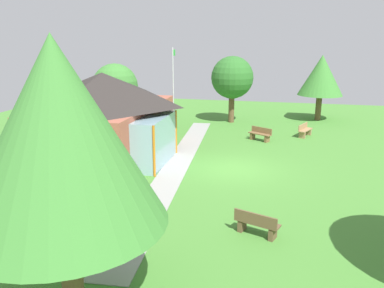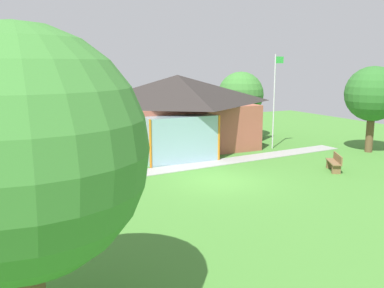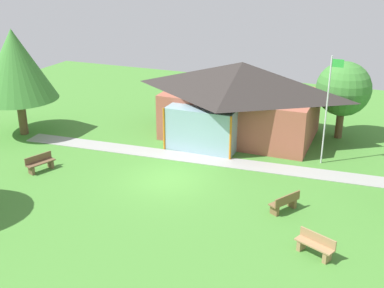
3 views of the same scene
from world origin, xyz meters
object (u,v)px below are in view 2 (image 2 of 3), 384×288
(flagpole, at_px, (275,97))
(bench_mid_left, at_px, (76,203))
(tree_lawn_corner, at_px, (21,153))
(tree_east_hedge, at_px, (373,94))
(bench_mid_right, at_px, (335,163))
(pavilion, at_px, (178,111))
(tree_behind_pavilion_right, at_px, (241,95))

(flagpole, xyz_separation_m, bench_mid_left, (-13.27, -6.49, -2.77))
(tree_lawn_corner, height_order, tree_east_hedge, tree_lawn_corner)
(tree_east_hedge, bearing_deg, tree_lawn_corner, -154.24)
(flagpole, xyz_separation_m, bench_mid_right, (-0.74, -5.93, -2.77))
(pavilion, bearing_deg, bench_mid_left, -131.53)
(tree_lawn_corner, xyz_separation_m, tree_behind_pavilion_right, (15.66, 17.29, -0.57))
(bench_mid_left, height_order, tree_lawn_corner, tree_lawn_corner)
(tree_lawn_corner, xyz_separation_m, tree_east_hedge, (19.78, 9.54, -0.17))
(bench_mid_left, distance_m, tree_lawn_corner, 7.49)
(bench_mid_right, xyz_separation_m, tree_east_hedge, (5.21, 2.52, 3.03))
(pavilion, bearing_deg, tree_behind_pavilion_right, 18.62)
(pavilion, distance_m, tree_lawn_corner, 18.31)
(bench_mid_left, distance_m, tree_east_hedge, 18.26)
(bench_mid_right, bearing_deg, tree_behind_pavilion_right, 24.70)
(tree_east_hedge, bearing_deg, tree_behind_pavilion_right, 118.02)
(flagpole, bearing_deg, tree_behind_pavilion_right, 85.38)
(tree_behind_pavilion_right, bearing_deg, flagpole, -94.62)
(flagpole, xyz_separation_m, tree_behind_pavilion_right, (0.35, 4.34, -0.15))
(bench_mid_left, xyz_separation_m, tree_east_hedge, (17.74, 3.08, 3.03))
(bench_mid_left, xyz_separation_m, tree_behind_pavilion_right, (13.62, 10.83, 2.62))
(bench_mid_left, bearing_deg, tree_lawn_corner, 2.85)
(tree_lawn_corner, distance_m, tree_behind_pavilion_right, 23.34)
(pavilion, relative_size, bench_mid_left, 6.24)
(bench_mid_right, height_order, tree_behind_pavilion_right, tree_behind_pavilion_right)
(tree_lawn_corner, bearing_deg, bench_mid_right, 25.72)
(flagpole, relative_size, bench_mid_left, 3.69)
(flagpole, height_order, bench_mid_left, flagpole)
(flagpole, height_order, bench_mid_right, flagpole)
(flagpole, bearing_deg, tree_east_hedge, -37.29)
(pavilion, height_order, bench_mid_left, pavilion)
(flagpole, distance_m, bench_mid_right, 6.58)
(bench_mid_left, relative_size, tree_behind_pavilion_right, 0.34)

